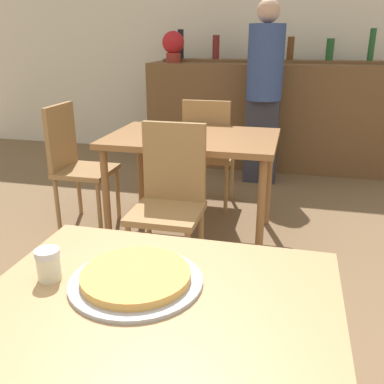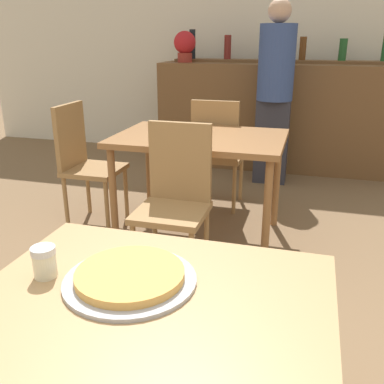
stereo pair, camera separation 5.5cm
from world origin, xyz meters
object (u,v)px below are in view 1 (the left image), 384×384
Objects in this scene: pizza_tray at (136,278)px; potted_plant at (173,45)px; cheese_shaker at (48,264)px; chair_far_side_left at (75,159)px; chair_far_side_front at (170,193)px; chair_far_side_back at (208,148)px; person_standing at (264,88)px.

potted_plant reaches higher than pizza_tray.
cheese_shaker is (-0.25, -0.04, 0.03)m from pizza_tray.
chair_far_side_left reaches higher than pizza_tray.
chair_far_side_back is (0.00, 1.12, 0.00)m from chair_far_side_front.
cheese_shaker is (0.04, -2.44, 0.26)m from chair_far_side_back.
pizza_tray is 0.25m from cheese_shaker.
chair_far_side_front is 2.50× the size of pizza_tray.
cheese_shaker is at bearing -153.22° from chair_far_side_left.
potted_plant is at bearing 153.13° from person_standing.
chair_far_side_left is at bearing 122.91° from pizza_tray.
chair_far_side_front is 1.00× the size of chair_far_side_left.
chair_far_side_front is 10.09× the size of cheese_shaker.
chair_far_side_left is 2.10m from potted_plant.
cheese_shaker is at bearing -95.59° from person_standing.
chair_far_side_front is 2.83× the size of potted_plant.
person_standing reaches higher than chair_far_side_left.
person_standing is at bearing 88.64° from pizza_tray.
chair_far_side_left is 1.94m from person_standing.
chair_far_side_left is (-0.91, 0.56, 0.00)m from chair_far_side_front.
chair_far_side_front is at bearing -121.53° from chair_far_side_left.
chair_far_side_front is 1.12m from chair_far_side_back.
pizza_tray is at bearing -91.36° from person_standing.
pizza_tray is (0.28, -1.29, 0.23)m from chair_far_side_front.
chair_far_side_left is 2.83× the size of potted_plant.
cheese_shaker is 3.31m from person_standing.
potted_plant reaches higher than chair_far_side_front.
person_standing reaches higher than pizza_tray.
person_standing is (1.27, 1.41, 0.41)m from chair_far_side_left.
person_standing is at bearing -113.05° from chair_far_side_back.
chair_far_side_left is 10.09× the size of cheese_shaker.
pizza_tray is at bearing -75.66° from potted_plant.
chair_far_side_back is at bearing -58.47° from chair_far_side_left.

